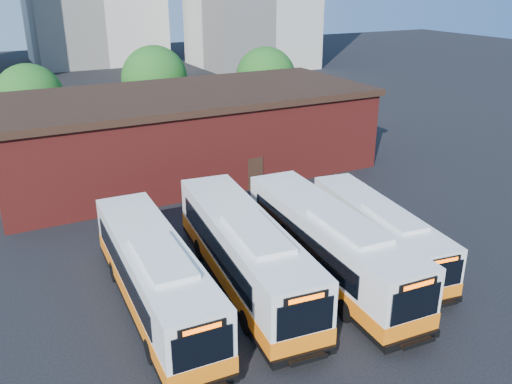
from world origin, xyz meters
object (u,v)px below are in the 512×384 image
bus_east (378,234)px  transit_worker (371,303)px  bus_mideast (329,247)px  bus_west (155,279)px  bus_midwest (245,255)px

bus_east → transit_worker: 6.21m
bus_mideast → transit_worker: bearing=-94.1°
bus_west → bus_mideast: bearing=-5.7°
transit_worker → bus_east: bearing=-26.4°
bus_east → transit_worker: bearing=-124.1°
bus_midwest → bus_mideast: bus_midwest is taller
bus_midwest → bus_mideast: bearing=-10.5°
bus_mideast → bus_west: bearing=175.3°
bus_mideast → transit_worker: size_ratio=7.50×
bus_west → transit_worker: 9.83m
bus_west → transit_worker: size_ratio=7.22×
bus_mideast → bus_east: bearing=11.1°
bus_west → bus_mideast: bus_mideast is taller
bus_west → transit_worker: bus_west is taller
bus_midwest → bus_east: 7.80m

